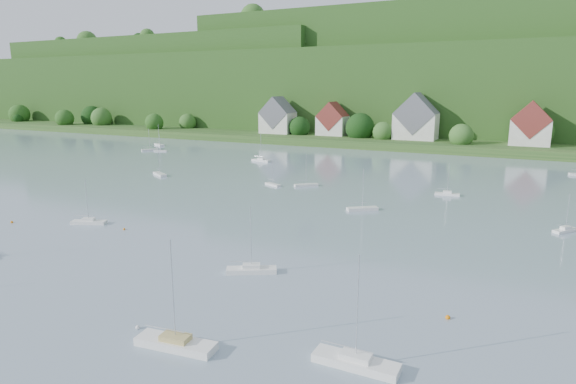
{
  "coord_description": "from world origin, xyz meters",
  "views": [
    {
      "loc": [
        44.19,
        -2.97,
        22.98
      ],
      "look_at": [
        5.54,
        75.0,
        4.0
      ],
      "focal_mm": 30.08,
      "sensor_mm": 36.0,
      "label": 1
    }
  ],
  "objects": [
    {
      "name": "village_building_3",
      "position": [
        45.0,
        186.0,
        9.43
      ],
      "size": [
        13.0,
        10.4,
        15.5
      ],
      "color": "beige",
      "rests_on": "far_shore_strip"
    },
    {
      "name": "near_sailboat_3",
      "position": [
        14.54,
        46.44,
        0.45
      ],
      "size": [
        6.39,
        4.61,
        8.54
      ],
      "rotation": [
        0.0,
        0.0,
        0.5
      ],
      "color": "white",
      "rests_on": "ground"
    },
    {
      "name": "mooring_buoy_3",
      "position": [
        -13.84,
        53.3,
        0.0
      ],
      "size": [
        0.38,
        0.38,
        0.38
      ],
      "primitive_type": "sphere",
      "color": "orange",
      "rests_on": "ground"
    },
    {
      "name": "near_sailboat_2",
      "position": [
        17.6,
        27.9,
        0.5
      ],
      "size": [
        7.74,
        2.96,
        10.19
      ],
      "rotation": [
        0.0,
        0.0,
        0.11
      ],
      "color": "white",
      "rests_on": "ground"
    },
    {
      "name": "near_sailboat_4",
      "position": [
        33.1,
        32.21,
        0.49
      ],
      "size": [
        7.35,
        2.08,
        9.91
      ],
      "rotation": [
        0.0,
        0.0,
        -0.0
      ],
      "color": "white",
      "rests_on": "ground"
    },
    {
      "name": "mooring_buoy_4",
      "position": [
        31.79,
        32.71,
        0.0
      ],
      "size": [
        0.45,
        0.45,
        0.45
      ],
      "primitive_type": "sphere",
      "color": "silver",
      "rests_on": "ground"
    },
    {
      "name": "village_building_1",
      "position": [
        -30.0,
        189.0,
        8.75
      ],
      "size": [
        12.0,
        9.36,
        14.0
      ],
      "color": "beige",
      "rests_on": "far_shore_strip"
    },
    {
      "name": "forested_ridge",
      "position": [
        0.39,
        268.57,
        22.89
      ],
      "size": [
        620.0,
        181.22,
        69.89
      ],
      "color": "#1A4516",
      "rests_on": "ground"
    },
    {
      "name": "mooring_buoy_5",
      "position": [
        -34.35,
        47.77,
        0.0
      ],
      "size": [
        0.44,
        0.44,
        0.44
      ],
      "primitive_type": "sphere",
      "color": "orange",
      "rests_on": "ground"
    },
    {
      "name": "far_shore_strip",
      "position": [
        0.0,
        200.0,
        1.5
      ],
      "size": [
        600.0,
        60.0,
        3.0
      ],
      "primitive_type": "cube",
      "color": "#264D1D",
      "rests_on": "ground"
    },
    {
      "name": "near_sailboat_6",
      "position": [
        -21.81,
        53.22,
        0.43
      ],
      "size": [
        5.98,
        3.83,
        7.85
      ],
      "rotation": [
        0.0,
        0.0,
        0.41
      ],
      "color": "white",
      "rests_on": "ground"
    },
    {
      "name": "village_building_0",
      "position": [
        -55.0,
        187.0,
        9.51
      ],
      "size": [
        14.0,
        10.4,
        16.0
      ],
      "color": "beige",
      "rests_on": "far_shore_strip"
    },
    {
      "name": "mooring_buoy_1",
      "position": [
        12.02,
        29.01,
        0.0
      ],
      "size": [
        0.45,
        0.45,
        0.45
      ],
      "primitive_type": "sphere",
      "color": "silver",
      "rests_on": "ground"
    },
    {
      "name": "mooring_buoy_2",
      "position": [
        38.73,
        44.56,
        0.0
      ],
      "size": [
        0.5,
        0.5,
        0.5
      ],
      "primitive_type": "sphere",
      "color": "orange",
      "rests_on": "ground"
    },
    {
      "name": "far_sailboat_cluster",
      "position": [
        14.41,
        119.7,
        0.37
      ],
      "size": [
        203.24,
        68.58,
        8.71
      ],
      "color": "white",
      "rests_on": "ground"
    },
    {
      "name": "village_building_2",
      "position": [
        5.0,
        188.0,
        10.27
      ],
      "size": [
        16.0,
        11.44,
        18.0
      ],
      "color": "beige",
      "rests_on": "far_shore_strip"
    }
  ]
}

